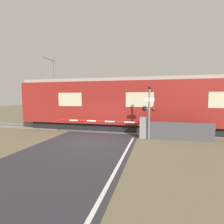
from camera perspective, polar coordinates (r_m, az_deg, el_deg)
ground_plane at (r=10.93m, az=-6.33°, el=-8.96°), size 80.00×80.00×0.00m
track_bed at (r=14.49m, az=-1.10°, el=-5.40°), size 36.00×3.20×0.13m
train at (r=13.83m, az=9.50°, el=2.53°), size 19.26×3.09×4.03m
crossing_barrier at (r=11.35m, az=8.12°, el=-4.71°), size 6.27×0.44×1.35m
signal_post at (r=10.83m, az=12.00°, el=0.80°), size 0.84×0.26×3.27m
catenary_pole at (r=18.85m, az=-18.23°, el=7.27°), size 0.20×1.90×6.65m
roadside_fence at (r=11.32m, az=21.48°, el=-5.95°), size 3.74×0.06×1.10m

